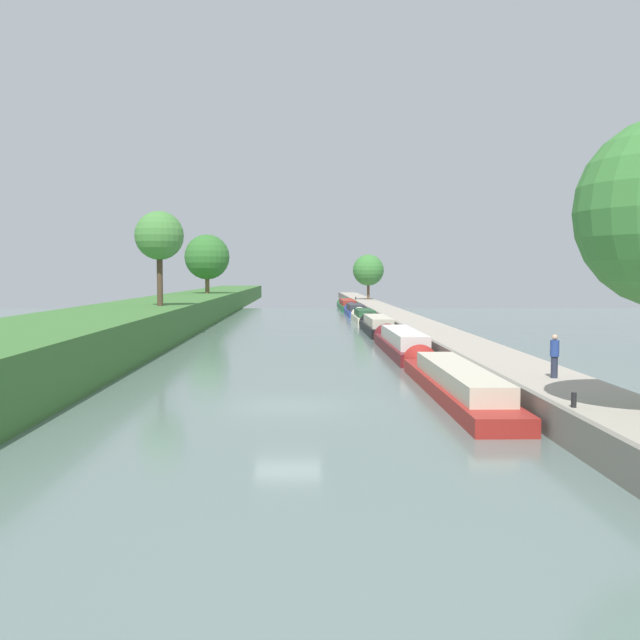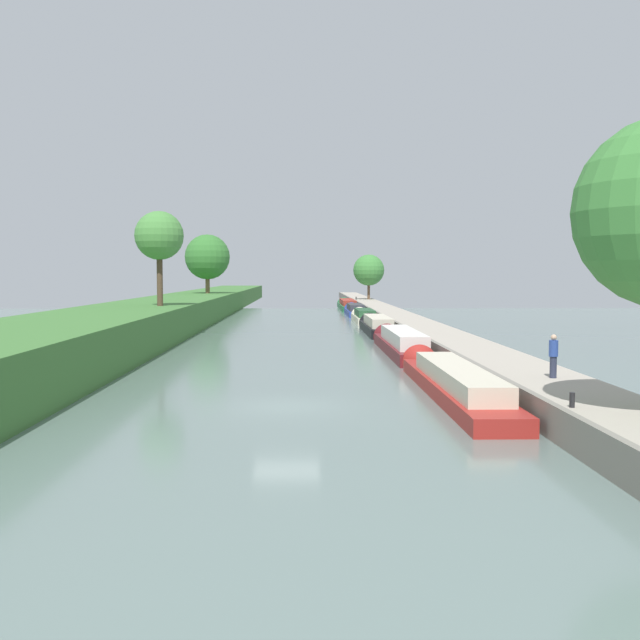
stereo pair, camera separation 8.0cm
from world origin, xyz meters
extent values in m
plane|color=slate|center=(0.00, 0.00, 0.00)|extent=(160.00, 160.00, 0.00)
cube|color=#A89E8E|center=(9.97, 0.00, 0.52)|extent=(3.36, 260.00, 1.05)
cube|color=gray|center=(8.16, 0.00, 0.55)|extent=(0.25, 260.00, 1.10)
cube|color=maroon|center=(6.77, 2.12, 0.31)|extent=(2.01, 15.83, 0.62)
cube|color=beige|center=(6.77, 1.33, 0.97)|extent=(1.65, 11.08, 0.71)
cone|color=maroon|center=(6.77, 10.64, 0.31)|extent=(1.91, 1.21, 1.91)
cube|color=maroon|center=(6.77, 18.40, 0.35)|extent=(2.07, 14.44, 0.70)
cube|color=silver|center=(6.77, 17.67, 1.12)|extent=(1.70, 10.11, 0.83)
cone|color=maroon|center=(6.77, 26.24, 0.35)|extent=(1.97, 1.24, 1.97)
cube|color=black|center=(6.80, 34.29, 0.36)|extent=(2.08, 12.14, 0.72)
cube|color=beige|center=(6.80, 33.69, 1.09)|extent=(1.71, 8.50, 0.74)
cone|color=black|center=(6.80, 40.99, 0.36)|extent=(1.98, 1.25, 1.98)
cube|color=beige|center=(6.84, 48.36, 0.34)|extent=(2.04, 10.23, 0.68)
cube|color=#234C2D|center=(6.84, 47.85, 1.03)|extent=(1.67, 7.16, 0.69)
cone|color=beige|center=(6.84, 54.09, 0.34)|extent=(1.94, 1.22, 1.94)
cube|color=#283D93|center=(6.80, 61.61, 0.32)|extent=(2.06, 11.04, 0.65)
cube|color=#333338|center=(6.80, 61.05, 1.01)|extent=(1.69, 7.73, 0.73)
cone|color=#283D93|center=(6.80, 67.75, 0.32)|extent=(1.96, 1.24, 1.96)
cube|color=#1E6033|center=(6.76, 76.96, 0.34)|extent=(2.18, 15.96, 0.68)
cube|color=maroon|center=(6.76, 76.16, 1.04)|extent=(1.79, 11.17, 0.72)
cone|color=#1E6033|center=(6.76, 85.60, 0.34)|extent=(2.07, 1.31, 2.07)
cylinder|color=brown|center=(10.61, 86.66, 2.65)|extent=(0.41, 0.41, 3.20)
sphere|color=#3D7F38|center=(10.61, 86.66, 5.56)|extent=(4.79, 4.79, 4.79)
cylinder|color=brown|center=(-11.66, 67.28, 4.03)|extent=(0.55, 0.55, 3.06)
sphere|color=#33702D|center=(-11.66, 67.28, 7.14)|extent=(5.72, 5.72, 5.72)
cylinder|color=#4C3828|center=(-10.55, 30.15, 4.71)|extent=(0.46, 0.46, 4.41)
sphere|color=#47843D|center=(-10.55, 30.15, 7.96)|extent=(3.77, 3.77, 3.77)
cylinder|color=#282D42|center=(10.11, -0.01, 1.46)|extent=(0.26, 0.26, 0.82)
cylinder|color=#28428E|center=(10.11, -0.01, 2.18)|extent=(0.34, 0.34, 0.62)
sphere|color=tan|center=(10.11, -0.01, 2.60)|extent=(0.22, 0.22, 0.22)
cylinder|color=black|center=(8.59, -6.22, 1.27)|extent=(0.16, 0.16, 0.45)
cylinder|color=black|center=(8.59, 85.35, 1.27)|extent=(0.16, 0.16, 0.45)
camera|label=1|loc=(0.59, -27.84, 5.00)|focal=41.76mm
camera|label=2|loc=(0.67, -27.84, 5.00)|focal=41.76mm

